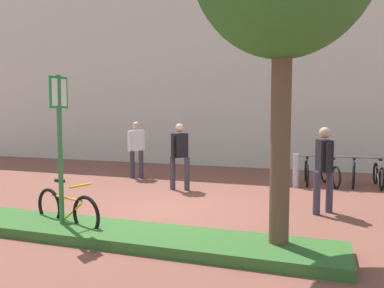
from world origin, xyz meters
TOP-DOWN VIEW (x-y plane):
  - ground_plane at (0.00, 0.00)m, footprint 60.00×60.00m
  - building_facade at (0.00, 7.10)m, footprint 28.00×1.20m
  - planter_strip at (-0.13, -2.10)m, footprint 7.00×1.10m
  - parking_sign_post at (-1.17, -2.10)m, footprint 0.10×0.36m
  - bike_at_sign at (-1.18, -1.95)m, footprint 1.62×0.61m
  - bike_rack_cluster at (4.05, 3.92)m, footprint 3.75×1.76m
  - bollard_steel at (2.26, 3.23)m, footprint 0.16×0.16m
  - person_shirt_blue at (-2.44, 3.15)m, footprint 0.41×0.55m
  - person_suited_navy at (2.96, 0.60)m, footprint 0.38×0.59m
  - person_suited_dark at (-0.56, 1.89)m, footprint 0.52×0.57m

SIDE VIEW (x-z plane):
  - ground_plane at x=0.00m, z-range 0.00..0.00m
  - planter_strip at x=-0.13m, z-range 0.00..0.16m
  - bike_rack_cluster at x=4.05m, z-range -0.07..0.76m
  - bike_at_sign at x=-1.18m, z-range -0.08..0.78m
  - bollard_steel at x=2.26m, z-range 0.00..0.90m
  - person_shirt_blue at x=-2.44m, z-range 0.12..1.84m
  - person_suited_navy at x=2.96m, z-range 0.12..1.84m
  - person_suited_dark at x=-0.56m, z-range 0.12..1.84m
  - parking_sign_post at x=-1.17m, z-range 0.39..3.01m
  - building_facade at x=0.00m, z-range 0.00..10.00m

